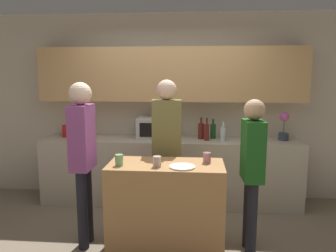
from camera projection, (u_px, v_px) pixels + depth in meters
name	position (u px, v px, depth m)	size (l,w,h in m)	color
back_wall	(171.00, 94.00, 4.78)	(6.40, 0.40, 2.70)	beige
back_counter	(170.00, 171.00, 4.68)	(3.60, 0.62, 0.93)	#B7AD99
kitchen_island	(166.00, 207.00, 3.42)	(1.18, 0.55, 0.93)	#B27F4C
microwave	(156.00, 128.00, 4.65)	(0.52, 0.39, 0.30)	#B7BABC
toaster	(73.00, 131.00, 4.76)	(0.26, 0.16, 0.18)	#B21E19
potted_plant	(284.00, 126.00, 4.49)	(0.14, 0.14, 0.39)	#333D4C
bottle_0	(201.00, 131.00, 4.60)	(0.08, 0.08, 0.31)	maroon
bottle_1	(207.00, 132.00, 4.49)	(0.07, 0.07, 0.32)	maroon
bottle_2	(213.00, 131.00, 4.63)	(0.08, 0.08, 0.28)	#194723
bottle_3	(223.00, 134.00, 4.45)	(0.07, 0.07, 0.27)	silver
plate_on_island	(182.00, 167.00, 3.21)	(0.26, 0.26, 0.01)	white
cup_0	(157.00, 162.00, 3.22)	(0.08, 0.08, 0.11)	#C5A8A6
cup_1	(207.00, 158.00, 3.36)	(0.08, 0.08, 0.11)	#AD6F7A
cup_2	(119.00, 160.00, 3.26)	(0.08, 0.08, 0.11)	#81B87C
person_left	(252.00, 164.00, 3.30)	(0.21, 0.35, 1.59)	black
person_center	(167.00, 140.00, 3.85)	(0.35, 0.23, 1.77)	black
person_right	(83.00, 150.00, 3.40)	(0.23, 0.34, 1.75)	black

